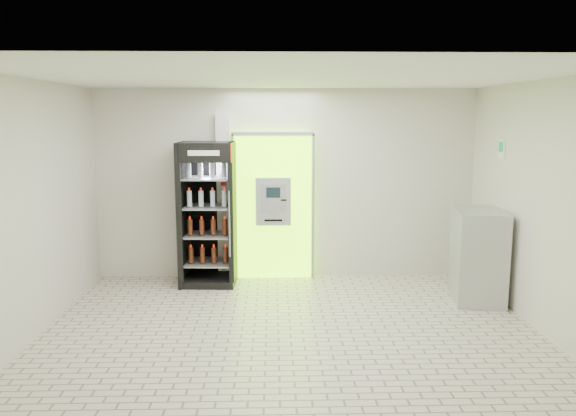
{
  "coord_description": "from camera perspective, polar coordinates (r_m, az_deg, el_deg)",
  "views": [
    {
      "loc": [
        -0.2,
        -6.36,
        2.58
      ],
      "look_at": [
        0.0,
        1.2,
        1.33
      ],
      "focal_mm": 35.0,
      "sensor_mm": 36.0,
      "label": 1
    }
  ],
  "objects": [
    {
      "name": "steel_cabinet",
      "position": [
        8.33,
        18.72,
        -4.56
      ],
      "size": [
        0.8,
        1.06,
        1.29
      ],
      "rotation": [
        0.0,
        0.0,
        -0.16
      ],
      "color": "#A5A8AD",
      "rests_on": "ground"
    },
    {
      "name": "beverage_cooler",
      "position": [
        8.69,
        -8.1,
        -0.84
      ],
      "size": [
        0.86,
        0.8,
        2.19
      ],
      "rotation": [
        0.0,
        0.0,
        -0.05
      ],
      "color": "black",
      "rests_on": "ground"
    },
    {
      "name": "room_shell",
      "position": [
        6.41,
        0.28,
        2.78
      ],
      "size": [
        6.0,
        6.0,
        6.0
      ],
      "color": "beige",
      "rests_on": "ground"
    },
    {
      "name": "ground",
      "position": [
        6.87,
        0.26,
        -12.67
      ],
      "size": [
        6.0,
        6.0,
        0.0
      ],
      "primitive_type": "plane",
      "color": "#BFB29F",
      "rests_on": "ground"
    },
    {
      "name": "pillar",
      "position": [
        8.94,
        -6.51,
        1.09
      ],
      "size": [
        0.22,
        0.11,
        2.6
      ],
      "color": "silver",
      "rests_on": "ground"
    },
    {
      "name": "atm_assembly",
      "position": [
        8.89,
        -1.5,
        0.26
      ],
      "size": [
        1.3,
        0.24,
        2.33
      ],
      "color": "#8AFD07",
      "rests_on": "ground"
    },
    {
      "name": "exit_sign",
      "position": [
        8.4,
        20.87,
        5.65
      ],
      "size": [
        0.02,
        0.22,
        0.26
      ],
      "color": "white",
      "rests_on": "room_shell"
    }
  ]
}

